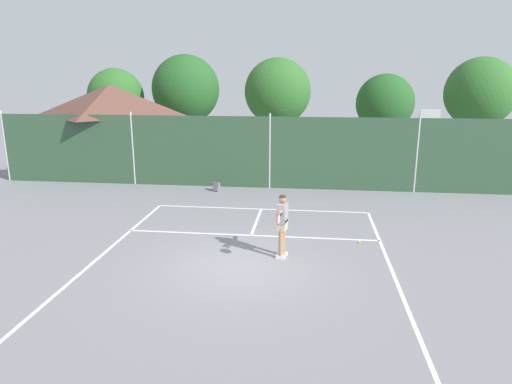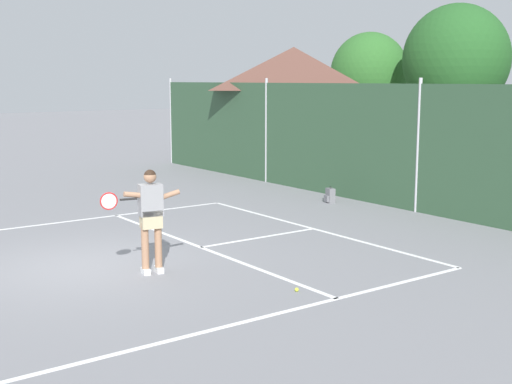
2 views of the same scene
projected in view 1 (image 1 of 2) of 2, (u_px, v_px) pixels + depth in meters
ground_plane at (239, 266)px, 12.36m from camera, size 120.00×120.00×0.00m
court_markings at (243, 257)px, 12.98m from camera, size 8.30×11.10×0.01m
chainlink_fence at (270, 153)px, 20.60m from camera, size 26.09×0.09×3.44m
basketball_hoop at (428, 136)px, 21.22m from camera, size 0.90×0.67×3.55m
clubhouse_building at (112, 127)px, 24.32m from camera, size 6.01×5.43×4.61m
treeline_backdrop at (285, 94)px, 29.27m from camera, size 27.62×4.03×6.44m
tennis_player at (282, 220)px, 12.71m from camera, size 0.33×1.44×1.85m
tennis_ball at (359, 242)px, 14.07m from camera, size 0.07×0.07×0.07m
backpack_grey at (216, 187)px, 20.37m from camera, size 0.32×0.30×0.46m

